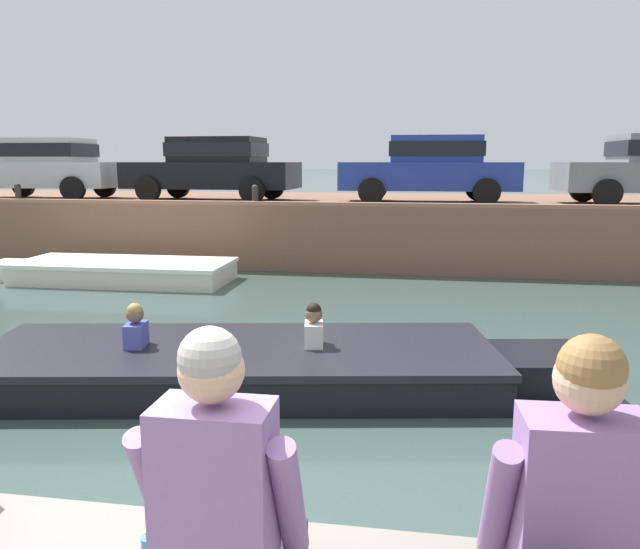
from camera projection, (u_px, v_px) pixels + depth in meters
name	position (u px, v px, depth m)	size (l,w,h in m)	color
ground_plane	(324.00, 348.00, 8.26)	(400.00, 400.00, 0.00)	#384C47
far_quay_wall	(375.00, 227.00, 16.48)	(60.00, 6.00, 1.48)	brown
far_wall_coping	(365.00, 204.00, 13.54)	(60.00, 0.24, 0.08)	#9F6C52
boat_moored_west_cream	(115.00, 271.00, 12.80)	(5.18, 1.78, 0.44)	silver
motorboat_passing	(262.00, 365.00, 6.88)	(6.86, 2.90, 0.93)	black
car_leftmost_silver	(47.00, 166.00, 16.15)	(3.89, 2.05, 1.54)	#B7BABC
car_left_inner_black	(214.00, 166.00, 15.43)	(4.26, 2.02, 1.54)	black
car_centre_blue	(430.00, 166.00, 14.59)	(4.12, 2.01, 1.54)	#233893
mooring_bollard_west	(18.00, 192.00, 14.97)	(0.15, 0.15, 0.45)	#2D2B28
mooring_bollard_mid	(255.00, 194.00, 14.03)	(0.15, 0.15, 0.45)	#2D2B28
person_seated_right	(220.00, 504.00, 1.97)	(0.53, 0.52, 0.97)	#282833
person_seated_middle	(573.00, 519.00, 1.88)	(0.54, 0.54, 0.97)	#282833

